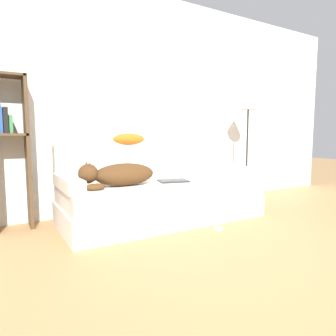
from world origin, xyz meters
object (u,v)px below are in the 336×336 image
floor_lamp (248,110)px  dog (119,174)px  laptop (173,181)px  bookshelf (9,143)px  throw_pillow (129,139)px  couch (164,200)px  power_adapter (218,229)px

floor_lamp → dog: bearing=-171.1°
dog → laptop: 0.62m
laptop → bookshelf: size_ratio=0.23×
dog → throw_pillow: throw_pillow is taller
dog → bookshelf: bearing=148.1°
couch → floor_lamp: bearing=8.7°
bookshelf → floor_lamp: 3.00m
laptop → floor_lamp: floor_lamp is taller
couch → bookshelf: size_ratio=1.44×
bookshelf → floor_lamp: size_ratio=1.01×
couch → throw_pillow: (-0.24, 0.40, 0.68)m
throw_pillow → dog: bearing=-123.0°
throw_pillow → power_adapter: size_ratio=6.70×
floor_lamp → power_adapter: floor_lamp is taller
floor_lamp → power_adapter: bearing=-145.2°
dog → laptop: bearing=-2.4°
laptop → throw_pillow: (-0.29, 0.52, 0.45)m
bookshelf → dog: bearing=-31.9°
couch → throw_pillow: 0.82m
couch → laptop: laptop is taller
couch → power_adapter: couch is taller
couch → floor_lamp: 1.85m
dog → laptop: dog is taller
floor_lamp → laptop: bearing=-166.5°
couch → floor_lamp: floor_lamp is taller
laptop → floor_lamp: 1.69m
throw_pillow → bookshelf: (-1.24, 0.08, -0.03)m
throw_pillow → floor_lamp: bearing=-5.7°
laptop → power_adapter: 0.69m
couch → dog: (-0.56, -0.09, 0.34)m
dog → power_adapter: bearing=-31.6°
throw_pillow → power_adapter: throw_pillow is taller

